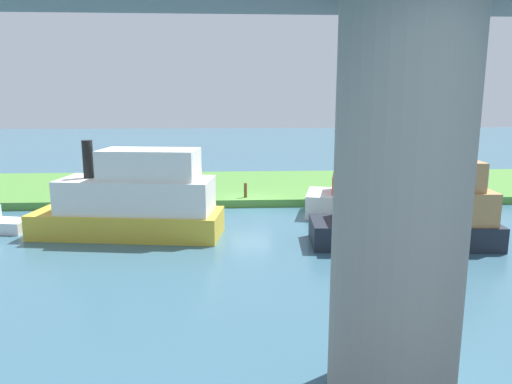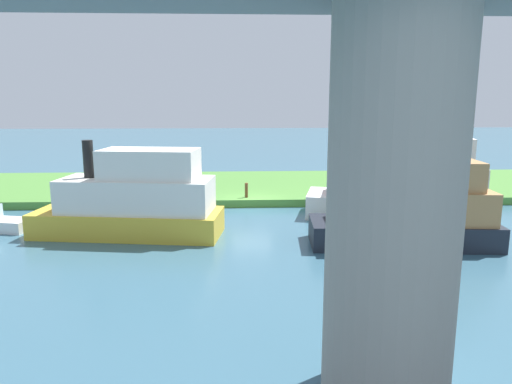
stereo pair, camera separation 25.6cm
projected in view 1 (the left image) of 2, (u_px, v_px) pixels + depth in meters
name	position (u px, v px, depth m)	size (l,w,h in m)	color
ground_plane	(251.00, 208.00, 30.45)	(160.00, 160.00, 0.00)	#386075
grassy_bank	(247.00, 187.00, 36.28)	(80.00, 12.00, 0.50)	#4C8438
bridge_pylon	(400.00, 212.00, 10.54)	(2.92, 2.92, 8.80)	#9E998E
person_on_bank	(199.00, 183.00, 32.32)	(0.50, 0.50, 1.39)	#2D334C
mooring_post	(245.00, 190.00, 31.06)	(0.20, 0.20, 0.95)	brown
houseboat_blue	(402.00, 185.00, 27.68)	(10.54, 5.66, 5.13)	white
motorboat_red	(133.00, 201.00, 24.08)	(9.70, 4.40, 4.78)	gold
motorboat_white	(410.00, 211.00, 22.60)	(8.79, 3.50, 4.39)	#1E232D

